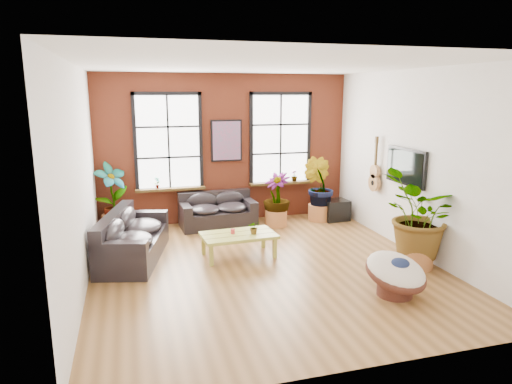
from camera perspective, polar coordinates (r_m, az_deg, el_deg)
room at (r=7.94m, az=0.88°, el=2.83°), size 6.04×6.54×3.54m
sofa_back at (r=10.66m, az=-4.86°, el=-2.40°), size 1.76×0.92×0.79m
sofa_left at (r=8.85m, az=-15.41°, el=-5.61°), size 1.44×2.38×0.88m
coffee_table at (r=8.68m, az=-2.20°, el=-5.57°), size 1.43×0.87×0.53m
papasan_chair at (r=7.38m, az=17.08°, el=-9.66°), size 1.21×1.21×0.71m
poster at (r=10.83m, az=-3.71°, el=6.42°), size 0.74×0.06×0.98m
tv_wall_unit at (r=9.61m, az=17.12°, el=2.70°), size 0.13×1.86×1.20m
media_box at (r=11.32m, az=9.86°, el=-2.23°), size 0.63×0.54×0.50m
pot_back_left at (r=10.68m, az=-17.17°, el=-3.73°), size 0.70×0.70×0.41m
pot_back_right at (r=11.26m, az=7.92°, el=-2.51°), size 0.57×0.57×0.40m
pot_right_wall at (r=8.68m, az=19.43°, el=-7.54°), size 0.63×0.63×0.42m
pot_mid at (r=10.71m, az=2.51°, el=-3.24°), size 0.61×0.61×0.38m
floor_plant_back_left at (r=10.51m, az=-17.53°, el=-0.30°), size 0.91×0.84×1.43m
floor_plant_back_right at (r=11.13m, az=7.78°, el=0.71°), size 0.94×0.97×1.38m
floor_plant_right_wall at (r=8.48m, az=19.85°, el=-2.82°), size 1.88×1.87×1.58m
floor_plant_mid at (r=10.61m, az=2.61°, el=-0.57°), size 0.86×0.86×1.11m
table_plant at (r=8.63m, az=-0.23°, el=-4.43°), size 0.25×0.22×0.25m
sill_plant_left at (r=10.70m, az=-12.26°, el=1.14°), size 0.17×0.17×0.27m
sill_plant_right at (r=11.39m, az=4.81°, el=2.04°), size 0.19×0.19×0.27m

